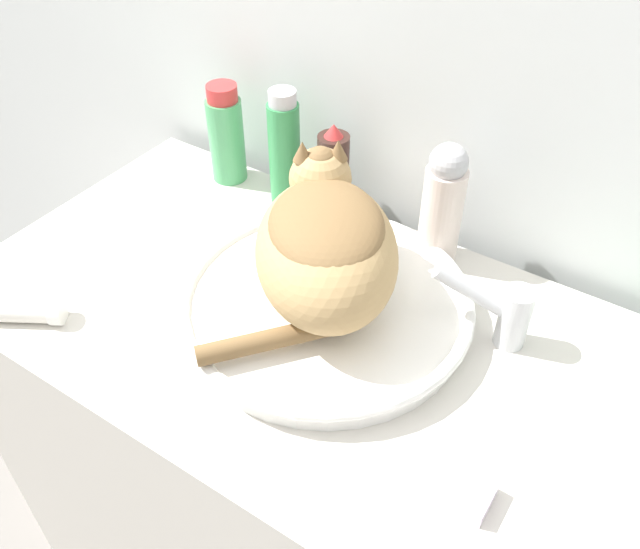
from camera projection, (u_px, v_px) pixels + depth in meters
name	position (u px, v px, depth m)	size (l,w,h in m)	color
vanity_counter	(325.00, 484.00, 1.26)	(1.14, 0.58, 0.82)	beige
sink_basin	(326.00, 305.00, 0.99)	(0.43, 0.43, 0.04)	white
cat	(325.00, 242.00, 0.92)	(0.33, 0.38, 0.19)	tan
faucet	(504.00, 311.00, 0.93)	(0.14, 0.08, 0.13)	silver
mouthwash_bottle	(226.00, 135.00, 1.23)	(0.06, 0.06, 0.19)	#4CA366
hairspray_can_black	(333.00, 176.00, 1.14)	(0.05, 0.05, 0.18)	#331E19
lotion_bottle_white	(443.00, 204.00, 1.04)	(0.07, 0.07, 0.21)	silver
shampoo_bottle_tall	(284.00, 149.00, 1.17)	(0.06, 0.06, 0.21)	#338C4C
cream_tube	(16.00, 311.00, 0.99)	(0.14, 0.11, 0.04)	silver
soap_bar	(458.00, 488.00, 0.78)	(0.08, 0.05, 0.02)	silver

